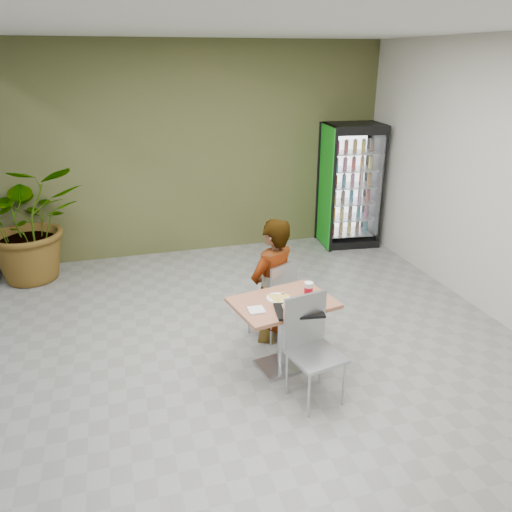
{
  "coord_description": "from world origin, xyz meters",
  "views": [
    {
      "loc": [
        -1.24,
        -4.13,
        2.93
      ],
      "look_at": [
        0.11,
        0.53,
        1.0
      ],
      "focal_mm": 35.0,
      "sensor_mm": 36.0,
      "label": 1
    }
  ],
  "objects_px": {
    "soda_cup": "(308,290)",
    "beverage_fridge": "(351,186)",
    "seated_woman": "(272,292)",
    "chair_near": "(310,340)",
    "dining_table": "(283,321)",
    "cafeteria_tray": "(299,310)",
    "chair_far": "(277,294)",
    "potted_plant": "(29,223)"
  },
  "relations": [
    {
      "from": "dining_table",
      "to": "soda_cup",
      "type": "distance_m",
      "value": 0.39
    },
    {
      "from": "dining_table",
      "to": "soda_cup",
      "type": "height_order",
      "value": "soda_cup"
    },
    {
      "from": "chair_far",
      "to": "seated_woman",
      "type": "bearing_deg",
      "value": -65.28
    },
    {
      "from": "dining_table",
      "to": "chair_near",
      "type": "distance_m",
      "value": 0.48
    },
    {
      "from": "dining_table",
      "to": "chair_far",
      "type": "bearing_deg",
      "value": 76.94
    },
    {
      "from": "chair_near",
      "to": "cafeteria_tray",
      "type": "relative_size",
      "value": 2.28
    },
    {
      "from": "seated_woman",
      "to": "chair_near",
      "type": "bearing_deg",
      "value": 61.67
    },
    {
      "from": "dining_table",
      "to": "chair_far",
      "type": "xyz_separation_m",
      "value": [
        0.14,
        0.59,
        0.0
      ]
    },
    {
      "from": "cafeteria_tray",
      "to": "dining_table",
      "type": "bearing_deg",
      "value": 105.77
    },
    {
      "from": "beverage_fridge",
      "to": "potted_plant",
      "type": "height_order",
      "value": "beverage_fridge"
    },
    {
      "from": "dining_table",
      "to": "chair_far",
      "type": "relative_size",
      "value": 1.16
    },
    {
      "from": "chair_far",
      "to": "potted_plant",
      "type": "height_order",
      "value": "potted_plant"
    },
    {
      "from": "soda_cup",
      "to": "beverage_fridge",
      "type": "relative_size",
      "value": 0.08
    },
    {
      "from": "chair_near",
      "to": "dining_table",
      "type": "bearing_deg",
      "value": 90.75
    },
    {
      "from": "soda_cup",
      "to": "beverage_fridge",
      "type": "height_order",
      "value": "beverage_fridge"
    },
    {
      "from": "soda_cup",
      "to": "dining_table",
      "type": "bearing_deg",
      "value": -177.0
    },
    {
      "from": "dining_table",
      "to": "seated_woman",
      "type": "bearing_deg",
      "value": 81.78
    },
    {
      "from": "seated_woman",
      "to": "cafeteria_tray",
      "type": "xyz_separation_m",
      "value": [
        -0.02,
        -0.86,
        0.22
      ]
    },
    {
      "from": "soda_cup",
      "to": "cafeteria_tray",
      "type": "height_order",
      "value": "soda_cup"
    },
    {
      "from": "soda_cup",
      "to": "cafeteria_tray",
      "type": "distance_m",
      "value": 0.33
    },
    {
      "from": "dining_table",
      "to": "potted_plant",
      "type": "xyz_separation_m",
      "value": [
        -2.63,
        3.08,
        0.29
      ]
    },
    {
      "from": "chair_near",
      "to": "beverage_fridge",
      "type": "distance_m",
      "value": 4.26
    },
    {
      "from": "seated_woman",
      "to": "cafeteria_tray",
      "type": "relative_size",
      "value": 3.91
    },
    {
      "from": "chair_far",
      "to": "cafeteria_tray",
      "type": "xyz_separation_m",
      "value": [
        -0.07,
        -0.83,
        0.23
      ]
    },
    {
      "from": "dining_table",
      "to": "cafeteria_tray",
      "type": "xyz_separation_m",
      "value": [
        0.07,
        -0.24,
        0.23
      ]
    },
    {
      "from": "seated_woman",
      "to": "cafeteria_tray",
      "type": "height_order",
      "value": "seated_woman"
    },
    {
      "from": "seated_woman",
      "to": "cafeteria_tray",
      "type": "bearing_deg",
      "value": 59.83
    },
    {
      "from": "dining_table",
      "to": "cafeteria_tray",
      "type": "height_order",
      "value": "cafeteria_tray"
    },
    {
      "from": "chair_far",
      "to": "soda_cup",
      "type": "height_order",
      "value": "chair_far"
    },
    {
      "from": "dining_table",
      "to": "soda_cup",
      "type": "relative_size",
      "value": 6.78
    },
    {
      "from": "chair_near",
      "to": "potted_plant",
      "type": "relative_size",
      "value": 0.6
    },
    {
      "from": "soda_cup",
      "to": "chair_far",
      "type": "bearing_deg",
      "value": 102.6
    },
    {
      "from": "chair_near",
      "to": "soda_cup",
      "type": "bearing_deg",
      "value": 60.01
    },
    {
      "from": "seated_woman",
      "to": "potted_plant",
      "type": "distance_m",
      "value": 3.68
    },
    {
      "from": "soda_cup",
      "to": "beverage_fridge",
      "type": "xyz_separation_m",
      "value": [
        1.99,
        3.17,
        0.16
      ]
    },
    {
      "from": "dining_table",
      "to": "beverage_fridge",
      "type": "xyz_separation_m",
      "value": [
        2.26,
        3.18,
        0.45
      ]
    },
    {
      "from": "chair_near",
      "to": "seated_woman",
      "type": "height_order",
      "value": "seated_woman"
    },
    {
      "from": "soda_cup",
      "to": "potted_plant",
      "type": "xyz_separation_m",
      "value": [
        -2.9,
        3.07,
        -0.0
      ]
    },
    {
      "from": "potted_plant",
      "to": "chair_far",
      "type": "bearing_deg",
      "value": -42.07
    },
    {
      "from": "dining_table",
      "to": "beverage_fridge",
      "type": "bearing_deg",
      "value": 54.67
    },
    {
      "from": "soda_cup",
      "to": "potted_plant",
      "type": "bearing_deg",
      "value": 133.32
    },
    {
      "from": "chair_near",
      "to": "chair_far",
      "type": "bearing_deg",
      "value": 76.87
    }
  ]
}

